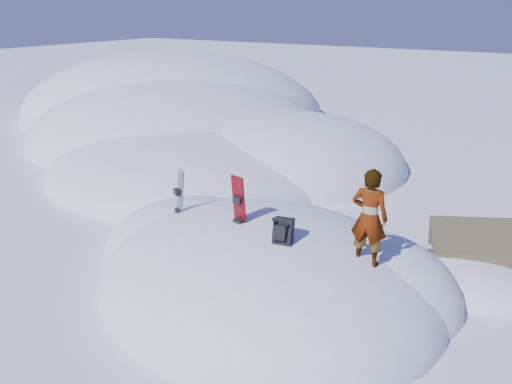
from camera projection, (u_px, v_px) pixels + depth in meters
The scene contains 9 objects.
ground at pixel (265, 289), 9.94m from camera, with size 120.00×120.00×0.00m, color white.
snow_mound at pixel (264, 281), 10.21m from camera, with size 8.00×6.00×3.00m.
snow_ridge at pixel (183, 128), 22.96m from camera, with size 21.50×18.50×6.40m.
rock_outcrop at pixel (491, 274), 10.45m from camera, with size 4.68×4.41×1.68m.
snowboard_red at pixel (239, 213), 9.31m from camera, with size 0.31×0.24×1.52m.
snowboard_dark at pixel (179, 204), 10.58m from camera, with size 0.34×0.31×1.52m.
backpack at pixel (283, 231), 8.61m from camera, with size 0.40×0.46×0.54m.
gear_pile at pixel (126, 290), 9.67m from camera, with size 0.85×0.67×0.22m.
person at pixel (369, 218), 8.24m from camera, with size 0.62×0.41×1.70m, color slate.
Camera 1 is at (4.45, -7.40, 5.29)m, focal length 35.00 mm.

